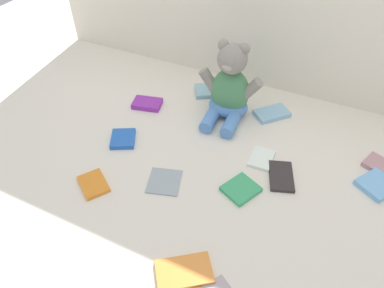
% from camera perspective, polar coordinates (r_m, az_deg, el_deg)
% --- Properties ---
extents(ground_plane, '(3.20, 3.20, 0.00)m').
position_cam_1_polar(ground_plane, '(1.19, 2.09, -0.59)').
color(ground_plane, silver).
extents(teddy_bear, '(0.24, 0.21, 0.29)m').
position_cam_1_polar(teddy_bear, '(1.28, 6.02, 8.72)').
color(teddy_bear, '#4C8C59').
rests_on(teddy_bear, ground_plane).
extents(book_case_1, '(0.12, 0.13, 0.01)m').
position_cam_1_polar(book_case_1, '(1.08, -4.53, -6.01)').
color(book_case_1, '#909DA3').
rests_on(book_case_1, ground_plane).
extents(book_case_2, '(0.07, 0.10, 0.01)m').
position_cam_1_polar(book_case_2, '(1.17, 11.21, -2.31)').
color(book_case_2, white).
rests_on(book_case_2, ground_plane).
extents(book_case_3, '(0.16, 0.15, 0.01)m').
position_cam_1_polar(book_case_3, '(0.91, -1.30, -20.01)').
color(book_case_3, orange).
rests_on(book_case_3, ground_plane).
extents(book_case_4, '(0.11, 0.12, 0.02)m').
position_cam_1_polar(book_case_4, '(1.23, -11.13, 0.84)').
color(book_case_4, blue).
rests_on(book_case_4, ground_plane).
extents(book_case_5, '(0.12, 0.13, 0.01)m').
position_cam_1_polar(book_case_5, '(1.07, 7.91, -7.24)').
color(book_case_5, '#38A163').
rests_on(book_case_5, ground_plane).
extents(book_case_6, '(0.11, 0.10, 0.02)m').
position_cam_1_polar(book_case_6, '(1.27, 28.22, -3.16)').
color(book_case_6, '#B38187').
rests_on(book_case_6, ground_plane).
extents(book_case_7, '(0.14, 0.14, 0.02)m').
position_cam_1_polar(book_case_7, '(1.35, 12.81, 4.85)').
color(book_case_7, '#88BAD7').
rests_on(book_case_7, ground_plane).
extents(book_case_8, '(0.12, 0.10, 0.02)m').
position_cam_1_polar(book_case_8, '(1.38, -7.28, 6.51)').
color(book_case_8, purple).
rests_on(book_case_8, ground_plane).
extents(book_case_9, '(0.13, 0.13, 0.02)m').
position_cam_1_polar(book_case_9, '(1.44, 2.49, 8.62)').
color(book_case_9, '#87B8C9').
rests_on(book_case_9, ground_plane).
extents(book_case_10, '(0.12, 0.12, 0.01)m').
position_cam_1_polar(book_case_10, '(1.11, -15.70, -6.27)').
color(book_case_10, orange).
rests_on(book_case_10, ground_plane).
extents(book_case_11, '(0.11, 0.14, 0.01)m').
position_cam_1_polar(book_case_11, '(1.13, 14.26, -5.08)').
color(book_case_11, '#2D2727').
rests_on(book_case_11, ground_plane).
extents(book_case_12, '(0.13, 0.14, 0.02)m').
position_cam_1_polar(book_case_12, '(1.20, 27.80, -5.86)').
color(book_case_12, '#72B1E4').
rests_on(book_case_12, ground_plane).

